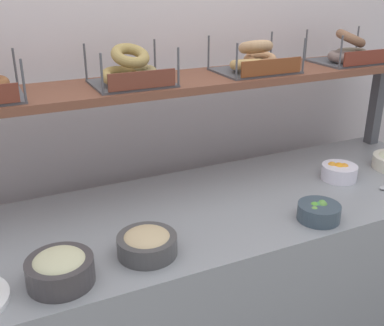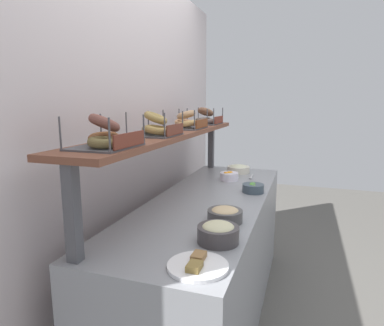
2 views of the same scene
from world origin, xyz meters
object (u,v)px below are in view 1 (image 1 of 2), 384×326
bowl_tuna_salad (60,268)px  bagel_basket_poppy (349,52)px  bowl_hummus (147,243)px  bagel_basket_sesame (255,60)px  bowl_veggie_mix (319,211)px  bowl_fruit_salad (339,171)px  bagel_basket_everything (131,71)px

bowl_tuna_salad → bagel_basket_poppy: size_ratio=0.60×
bowl_hummus → bowl_tuna_salad: size_ratio=0.98×
bagel_basket_sesame → bowl_veggie_mix: bearing=-93.2°
bowl_veggie_mix → bagel_basket_sesame: (0.03, 0.50, 0.45)m
bowl_veggie_mix → bowl_tuna_salad: size_ratio=0.79×
bowl_tuna_salad → bagel_basket_sesame: size_ratio=0.59×
bowl_veggie_mix → bowl_fruit_salad: bowl_fruit_salad is taller
bowl_tuna_salad → bowl_hummus: bearing=6.7°
bagel_basket_everything → bowl_fruit_salad: bearing=-17.9°
bowl_veggie_mix → bagel_basket_everything: size_ratio=0.53×
bowl_hummus → bowl_veggie_mix: bearing=-5.0°
bowl_fruit_salad → bagel_basket_sesame: size_ratio=0.46×
bowl_tuna_salad → bowl_fruit_salad: 1.21m
bowl_fruit_salad → bagel_basket_poppy: 0.56m
bagel_basket_everything → bowl_veggie_mix: bearing=-44.8°
bowl_veggie_mix → bagel_basket_everything: bagel_basket_everything is taller
bowl_veggie_mix → bagel_basket_poppy: size_ratio=0.47×
bowl_tuna_salad → bagel_basket_everything: bagel_basket_everything is taller
bowl_veggie_mix → bowl_tuna_salad: (-0.89, 0.02, 0.02)m
bowl_hummus → bowl_tuna_salad: 0.27m
bowl_veggie_mix → bowl_tuna_salad: bearing=178.5°
bowl_tuna_salad → bagel_basket_poppy: bagel_basket_poppy is taller
bowl_fruit_salad → bagel_basket_sesame: 0.58m
bagel_basket_sesame → bagel_basket_poppy: 0.50m
bowl_fruit_salad → bagel_basket_sesame: (-0.27, 0.26, 0.44)m
bowl_fruit_salad → bagel_basket_sesame: bearing=136.1°
bowl_hummus → bowl_tuna_salad: bowl_tuna_salad is taller
bagel_basket_poppy → bagel_basket_sesame: bearing=-179.9°
bowl_veggie_mix → bagel_basket_poppy: bagel_basket_poppy is taller
bagel_basket_everything → bowl_hummus: bearing=-104.9°
bagel_basket_sesame → bowl_fruit_salad: bearing=-43.9°
bowl_hummus → bagel_basket_everything: (0.12, 0.45, 0.44)m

